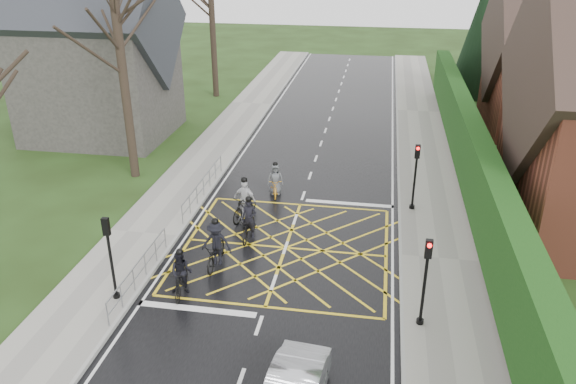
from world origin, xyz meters
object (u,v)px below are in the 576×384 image
(cyclist_rear, at_px, (249,225))
(cyclist_lead, at_px, (275,183))
(cyclist_back, at_px, (181,277))
(cyclist_mid, at_px, (216,248))
(cyclist_front, at_px, (245,204))

(cyclist_rear, height_order, cyclist_lead, cyclist_rear)
(cyclist_back, relative_size, cyclist_mid, 0.90)
(cyclist_rear, xyz_separation_m, cyclist_back, (-1.40, -4.27, 0.06))
(cyclist_mid, relative_size, cyclist_lead, 1.12)
(cyclist_back, distance_m, cyclist_front, 5.96)
(cyclist_mid, bearing_deg, cyclist_lead, 82.06)
(cyclist_rear, relative_size, cyclist_lead, 1.06)
(cyclist_rear, xyz_separation_m, cyclist_mid, (-0.74, -2.23, 0.11))
(cyclist_back, bearing_deg, cyclist_lead, 72.90)
(cyclist_rear, distance_m, cyclist_back, 4.49)
(cyclist_lead, bearing_deg, cyclist_front, -119.82)
(cyclist_back, xyz_separation_m, cyclist_front, (0.83, 5.90, 0.06))
(cyclist_lead, bearing_deg, cyclist_rear, -106.25)
(cyclist_front, height_order, cyclist_lead, cyclist_front)
(cyclist_back, xyz_separation_m, cyclist_mid, (0.67, 2.04, 0.05))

